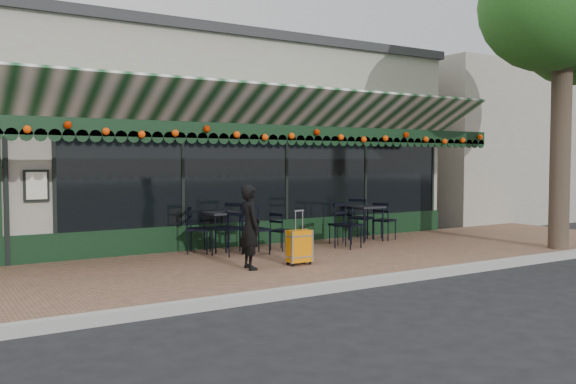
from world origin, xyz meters
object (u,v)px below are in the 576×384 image
chair_a_right (361,218)px  street_tree (568,4)px  suitcase (299,247)px  chair_b_left (227,229)px  chair_a_front (348,225)px  chair_a_extra (385,221)px  chair_b_right (282,231)px  chair_solo (199,230)px  cafe_table_a (366,209)px  chair_a_left (341,225)px  chair_b_front (256,230)px  cafe_table_b (222,216)px  woman (250,227)px

chair_a_right → street_tree: (2.75, -3.16, 4.47)m
suitcase → chair_b_left: chair_b_left is taller
chair_a_front → chair_a_extra: (1.49, 0.59, -0.03)m
chair_a_front → chair_b_right: (-1.29, 0.48, -0.08)m
chair_a_front → chair_solo: (-2.84, 1.00, -0.01)m
chair_b_right → street_tree: (5.16, -2.67, 4.56)m
chair_a_extra → street_tree: (2.38, -2.78, 4.51)m
cafe_table_a → chair_b_right: cafe_table_a is taller
suitcase → chair_a_extra: size_ratio=1.08×
chair_a_left → chair_b_front: 2.21m
cafe_table_b → chair_a_extra: 3.86m
chair_b_right → chair_solo: size_ratio=0.84×
cafe_table_a → street_tree: bearing=-45.2°
chair_a_right → chair_b_left: (-3.61, -0.49, 0.02)m
cafe_table_a → chair_b_front: size_ratio=0.85×
woman → suitcase: 0.99m
chair_a_left → cafe_table_a: bearing=104.9°
chair_solo → cafe_table_b: bearing=-53.4°
street_tree → chair_a_front: bearing=150.5°
chair_a_front → chair_a_extra: chair_a_front is taller
cafe_table_a → chair_a_extra: size_ratio=0.90×
suitcase → chair_a_left: bearing=39.6°
chair_solo → chair_b_left: bearing=-112.2°
suitcase → street_tree: (5.79, -1.07, 4.63)m
woman → chair_b_left: woman is taller
chair_a_front → chair_b_left: size_ratio=0.93×
chair_b_left → chair_b_right: (1.20, 0.00, -0.12)m
cafe_table_b → chair_solo: (-0.50, -0.02, -0.24)m
suitcase → cafe_table_b: size_ratio=1.21×
suitcase → chair_solo: suitcase is taller
chair_b_left → chair_a_right: bearing=73.3°
chair_b_right → cafe_table_a: bearing=-102.2°
chair_b_right → street_tree: size_ratio=0.11×
suitcase → street_tree: 7.50m
cafe_table_b → chair_a_front: chair_a_front is taller
cafe_table_b → chair_a_front: size_ratio=0.83×
cafe_table_b → chair_a_extra: chair_a_extra is taller
suitcase → street_tree: bearing=-8.8°
suitcase → chair_solo: (-0.92, 2.12, 0.14)m
chair_b_front → chair_a_right: bearing=8.6°
chair_solo → chair_a_right: bearing=-56.7°
suitcase → chair_b_right: suitcase is taller
suitcase → chair_a_extra: (3.41, 1.71, 0.12)m
chair_solo → chair_b_front: bearing=-95.5°
chair_a_left → chair_solo: 3.09m
cafe_table_a → chair_a_left: size_ratio=0.95×
chair_b_right → street_tree: street_tree is taller
chair_a_left → street_tree: street_tree is taller
woman → chair_a_left: size_ratio=1.70×
chair_a_left → chair_b_left: size_ratio=0.82×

